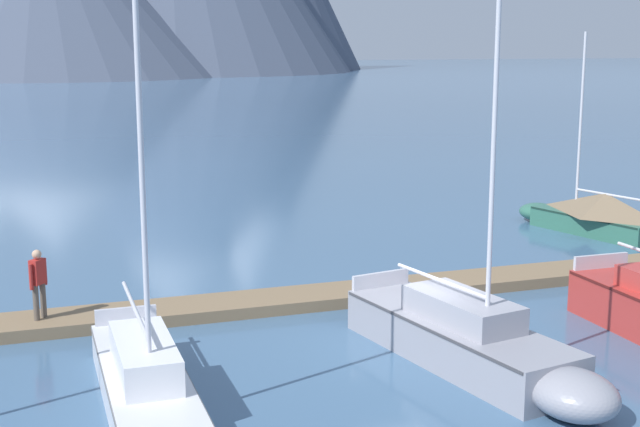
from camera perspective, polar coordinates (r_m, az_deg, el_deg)
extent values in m
plane|color=#426689|center=(20.14, 6.50, -8.63)|extent=(700.00, 700.00, 0.00)
cube|color=#846B4C|center=(23.50, 1.84, -5.29)|extent=(29.84, 3.13, 0.30)
cylinder|color=#38383D|center=(22.92, 2.43, -5.80)|extent=(28.58, 1.71, 0.24)
cylinder|color=#38383D|center=(24.11, 1.27, -4.95)|extent=(28.58, 1.71, 0.24)
cube|color=silver|center=(17.05, -11.37, -11.17)|extent=(1.83, 6.20, 0.73)
cube|color=slate|center=(16.93, -11.41, -10.15)|extent=(1.86, 6.08, 0.06)
cylinder|color=silver|center=(15.20, -11.51, 1.38)|extent=(0.10, 0.10, 7.05)
cylinder|color=silver|center=(17.71, -12.01, -6.08)|extent=(0.31, 3.95, 0.08)
cube|color=white|center=(16.66, -11.39, -9.17)|extent=(1.19, 2.81, 0.65)
cube|color=silver|center=(19.66, -12.57, -6.52)|extent=(1.32, 0.18, 0.36)
cube|color=#93939E|center=(19.21, 8.92, -8.19)|extent=(2.54, 6.31, 0.94)
ellipsoid|color=#93939E|center=(16.87, 16.22, -11.27)|extent=(1.71, 2.01, 0.89)
cube|color=#424247|center=(19.07, 8.96, -6.98)|extent=(2.56, 6.20, 0.06)
cylinder|color=silver|center=(17.58, 11.23, 3.19)|extent=(0.10, 0.10, 6.96)
cylinder|color=silver|center=(19.33, 7.86, -4.35)|extent=(0.49, 3.15, 0.08)
cube|color=#A0A0AB|center=(18.86, 9.28, -6.16)|extent=(1.58, 2.90, 0.57)
cube|color=silver|center=(21.32, 3.98, -4.32)|extent=(1.58, 0.30, 0.36)
cube|color=silver|center=(23.60, 17.87, -2.99)|extent=(1.58, 0.19, 0.36)
cube|color=#336B56|center=(33.04, 17.56, -0.66)|extent=(2.47, 5.08, 0.73)
ellipsoid|color=#336B56|center=(34.80, 14.11, 0.09)|extent=(1.63, 1.88, 0.69)
cube|color=#163027|center=(32.98, 17.59, -0.11)|extent=(2.49, 5.00, 0.06)
cylinder|color=silver|center=(33.14, 16.67, 5.72)|extent=(0.10, 0.10, 6.46)
cylinder|color=silver|center=(32.50, 18.42, 1.16)|extent=(0.64, 2.94, 0.08)
pyramid|color=#7A664C|center=(32.67, 18.13, 0.57)|extent=(2.53, 4.17, 0.82)
cylinder|color=brown|center=(21.79, -18.06, -5.57)|extent=(0.14, 0.14, 0.86)
cylinder|color=brown|center=(21.99, -17.64, -5.40)|extent=(0.14, 0.14, 0.86)
cube|color=#B22823|center=(21.70, -17.96, -3.63)|extent=(0.42, 0.43, 0.60)
sphere|color=tan|center=(21.60, -18.03, -2.55)|extent=(0.22, 0.22, 0.22)
cylinder|color=#B22823|center=(21.53, -18.36, -3.96)|extent=(0.09, 0.09, 0.62)
cylinder|color=#B22823|center=(21.91, -17.54, -3.66)|extent=(0.09, 0.09, 0.62)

